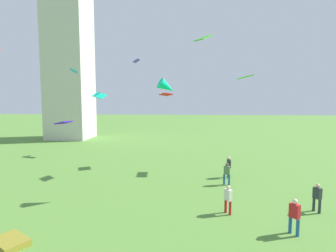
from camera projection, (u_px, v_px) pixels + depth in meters
name	position (u px, v px, depth m)	size (l,w,h in m)	color
person_0	(228.00, 198.00, 15.19)	(0.45, 0.50, 1.67)	red
person_1	(294.00, 215.00, 12.81)	(0.49, 0.53, 1.79)	#235693
person_2	(317.00, 196.00, 15.41)	(0.43, 0.51, 1.71)	#2D3338
person_3	(229.00, 166.00, 22.36)	(0.29, 0.56, 1.80)	#2D3338
person_4	(227.00, 173.00, 20.44)	(0.52, 0.36, 1.72)	#235693
kite_flying_0	(204.00, 38.00, 24.45)	(1.89, 1.97, 0.78)	green
kite_flying_1	(166.00, 94.00, 26.72)	(1.51, 1.64, 0.33)	red
kite_flying_2	(167.00, 87.00, 18.11)	(1.57, 1.31, 1.23)	#06D5A1
kite_flying_4	(63.00, 123.00, 19.79)	(1.42, 1.26, 0.32)	#3507E6
kite_flying_5	(137.00, 61.00, 33.09)	(0.81, 1.21, 0.49)	#4934DD
kite_flying_6	(74.00, 71.00, 34.35)	(1.45, 1.70, 0.67)	#2E9AE1
kite_flying_7	(245.00, 77.00, 24.94)	(1.30, 1.77, 0.37)	#49D810
kite_flying_8	(100.00, 95.00, 31.77)	(1.81, 1.40, 0.91)	#10DCB3
kite_bundle_0	(10.00, 242.00, 11.95)	(1.66, 1.14, 0.29)	olive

